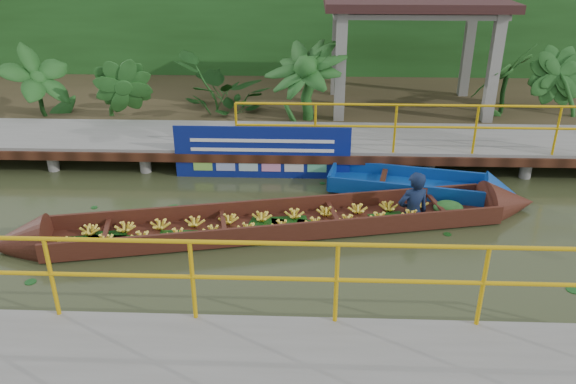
{
  "coord_description": "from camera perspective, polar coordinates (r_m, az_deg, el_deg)",
  "views": [
    {
      "loc": [
        0.46,
        -8.25,
        4.69
      ],
      "look_at": [
        0.13,
        0.5,
        0.6
      ],
      "focal_mm": 35.0,
      "sensor_mm": 36.0,
      "label": 1
    }
  ],
  "objects": [
    {
      "name": "vendor_boat",
      "position": [
        9.66,
        0.93,
        -2.53
      ],
      "size": [
        9.5,
        2.88,
        2.04
      ],
      "rotation": [
        0.0,
        0.0,
        0.21
      ],
      "color": "#3A190F",
      "rests_on": "ground"
    },
    {
      "name": "blue_banner",
      "position": [
        11.54,
        -2.63,
        4.01
      ],
      "size": [
        3.61,
        0.04,
        1.13
      ],
      "color": "navy",
      "rests_on": "ground"
    },
    {
      "name": "far_dock",
      "position": [
        12.42,
        0.02,
        5.22
      ],
      "size": [
        16.0,
        2.06,
        1.66
      ],
      "color": "slate",
      "rests_on": "ground"
    },
    {
      "name": "ground",
      "position": [
        9.5,
        -0.89,
        -4.55
      ],
      "size": [
        80.0,
        80.0,
        0.0
      ],
      "primitive_type": "plane",
      "color": "#2D341A",
      "rests_on": "ground"
    },
    {
      "name": "pavilion",
      "position": [
        14.89,
        12.56,
        17.25
      ],
      "size": [
        4.4,
        3.0,
        3.0
      ],
      "color": "slate",
      "rests_on": "ground"
    },
    {
      "name": "moored_blue_boat",
      "position": [
        11.26,
        16.52,
        0.17
      ],
      "size": [
        3.69,
        1.62,
        0.85
      ],
      "rotation": [
        0.0,
        0.0,
        -0.21
      ],
      "color": "navy",
      "rests_on": "ground"
    },
    {
      "name": "foliage_backdrop",
      "position": [
        18.45,
        0.76,
        16.66
      ],
      "size": [
        30.0,
        0.8,
        4.0
      ],
      "primitive_type": "cube",
      "color": "#1B4516",
      "rests_on": "ground"
    },
    {
      "name": "land_strip",
      "position": [
        16.38,
        0.5,
        9.22
      ],
      "size": [
        30.0,
        8.0,
        0.45
      ],
      "primitive_type": "cube",
      "color": "#322A19",
      "rests_on": "ground"
    },
    {
      "name": "tropical_plants",
      "position": [
        13.99,
        0.58,
        10.74
      ],
      "size": [
        14.26,
        1.26,
        1.57
      ],
      "color": "#1B4516",
      "rests_on": "ground"
    }
  ]
}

